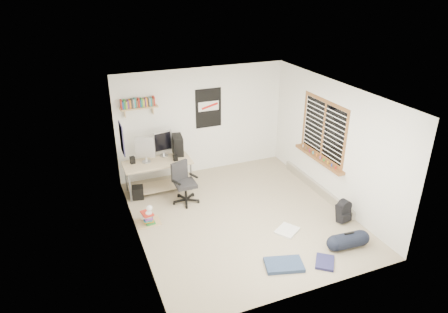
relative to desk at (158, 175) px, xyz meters
name	(u,v)px	position (x,y,z in m)	size (l,w,h in m)	color
floor	(241,216)	(1.25, -1.63, -0.37)	(4.00, 4.50, 0.01)	gray
ceiling	(244,92)	(1.25, -1.63, 2.14)	(4.00, 4.50, 0.01)	white
back_wall	(202,121)	(1.25, 0.62, 0.89)	(4.00, 0.01, 2.50)	silver
left_wall	(134,178)	(-0.76, -1.63, 0.89)	(0.01, 4.50, 2.50)	silver
right_wall	(333,143)	(3.25, -1.63, 0.89)	(0.01, 4.50, 2.50)	silver
desk	(158,175)	(0.00, 0.00, 0.00)	(1.44, 0.63, 0.66)	tan
monitor_left	(146,154)	(-0.22, 0.08, 0.52)	(0.42, 0.10, 0.46)	#B0AFB4
monitor_right	(163,148)	(0.21, 0.26, 0.52)	(0.42, 0.10, 0.46)	#95969A
pc_tower	(178,146)	(0.53, 0.26, 0.52)	(0.21, 0.44, 0.46)	black
keyboard	(160,166)	(0.02, -0.17, 0.30)	(0.44, 0.15, 0.02)	black
speaker_left	(133,161)	(-0.50, 0.12, 0.39)	(0.10, 0.10, 0.19)	black
speaker_right	(175,159)	(0.38, -0.09, 0.38)	(0.08, 0.08, 0.17)	black
office_chair	(185,181)	(0.40, -0.69, 0.12)	(0.57, 0.57, 0.87)	black
wall_shelf	(139,108)	(-0.20, 0.51, 1.42)	(0.80, 0.22, 0.24)	tan
poster_back_wall	(208,108)	(1.40, 0.60, 1.19)	(0.62, 0.03, 0.92)	black
poster_left_wall	(122,139)	(-0.74, -0.43, 1.14)	(0.02, 0.42, 0.60)	navy
window	(323,129)	(3.20, -1.33, 1.08)	(0.10, 1.50, 1.26)	brown
baseboard_heater	(317,187)	(3.20, -1.33, -0.28)	(0.08, 2.50, 0.18)	#B7B2A8
backpack	(343,213)	(2.98, -2.53, -0.16)	(0.27, 0.21, 0.35)	black
duffel_bag	(348,240)	(2.56, -3.23, -0.22)	(0.28, 0.28, 0.55)	black
tshirt	(287,230)	(1.82, -2.42, -0.34)	(0.41, 0.34, 0.04)	silver
jeans_a	(284,265)	(1.28, -3.25, -0.34)	(0.61, 0.39, 0.07)	navy
jeans_b	(325,262)	(1.94, -3.44, -0.34)	(0.39, 0.29, 0.05)	#21224C
book_stack	(148,216)	(-0.50, -1.17, -0.21)	(0.45, 0.37, 0.31)	brown
desk_lamp	(148,206)	(-0.48, -1.19, 0.02)	(0.13, 0.21, 0.21)	white
subwoofer	(138,192)	(-0.50, -0.17, -0.22)	(0.24, 0.24, 0.26)	black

